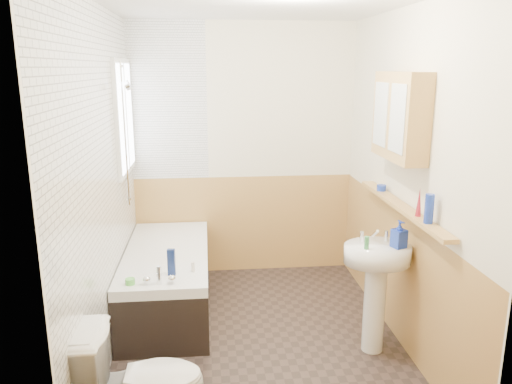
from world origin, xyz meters
TOP-DOWN VIEW (x-y plane):
  - floor at (0.00, 0.00)m, footprint 2.80×2.80m
  - ceiling at (0.00, 0.00)m, footprint 2.80×2.80m
  - wall_back at (0.00, 1.41)m, footprint 2.20×0.02m
  - wall_front at (0.00, -1.41)m, footprint 2.20×0.02m
  - wall_left at (-1.11, 0.00)m, footprint 0.02×2.80m
  - wall_right at (1.11, 0.00)m, footprint 0.02×2.80m
  - wainscot_right at (1.09, 0.00)m, footprint 0.01×2.80m
  - wainscot_back at (0.00, 1.39)m, footprint 2.20×0.01m
  - tile_cladding_left at (-1.09, 0.00)m, footprint 0.01×2.80m
  - tile_return_back at (-0.73, 1.39)m, footprint 0.75×0.01m
  - window at (-1.06, 0.95)m, footprint 0.03×0.79m
  - bathtub at (-0.73, 0.58)m, footprint 0.70×1.58m
  - shower_riser at (-1.04, 0.77)m, footprint 0.11×0.08m
  - toilet at (-0.76, -1.00)m, footprint 0.71×0.40m
  - sink at (0.84, -0.24)m, footprint 0.49×0.39m
  - pine_shelf at (1.04, -0.11)m, footprint 0.10×1.55m
  - medicine_cabinet at (1.01, -0.05)m, footprint 0.17×0.69m
  - foam_can at (1.04, -0.57)m, footprint 0.08×0.08m
  - green_bottle at (1.04, -0.41)m, footprint 0.05×0.05m
  - black_jar at (1.04, 0.31)m, footprint 0.08×0.08m
  - soap_bottle at (0.97, -0.29)m, footprint 0.15×0.21m
  - clear_bottle at (0.73, -0.30)m, footprint 0.04×0.04m
  - blue_gel at (-0.65, 0.05)m, footprint 0.06×0.04m
  - cream_jar at (-0.94, -0.08)m, footprint 0.07×0.07m
  - orange_bottle at (-0.49, 0.10)m, footprint 0.03×0.03m

SIDE VIEW (x-z plane):
  - floor at x=0.00m, z-range 0.00..0.00m
  - bathtub at x=-0.73m, z-range -0.06..0.62m
  - toilet at x=-0.76m, z-range 0.00..0.69m
  - wainscot_right at x=1.09m, z-range 0.00..1.00m
  - wainscot_back at x=0.00m, z-range 0.00..1.00m
  - cream_jar at x=-0.94m, z-range 0.54..0.59m
  - orange_bottle at x=-0.49m, z-range 0.54..0.62m
  - sink at x=0.84m, z-range 0.12..1.06m
  - blue_gel at x=-0.65m, z-range 0.54..0.75m
  - soap_bottle at x=0.97m, z-range 0.83..0.92m
  - clear_bottle at x=0.73m, z-range 0.83..0.92m
  - pine_shelf at x=1.04m, z-range 1.07..1.10m
  - black_jar at x=1.04m, z-range 1.10..1.14m
  - foam_can at x=1.04m, z-range 1.10..1.29m
  - green_bottle at x=1.04m, z-range 1.10..1.29m
  - wall_back at x=0.00m, z-range 0.00..2.50m
  - wall_front at x=0.00m, z-range 0.00..2.50m
  - wall_left at x=-1.11m, z-range 0.00..2.50m
  - wall_right at x=1.11m, z-range 0.00..2.50m
  - tile_cladding_left at x=-1.09m, z-range 0.00..2.50m
  - shower_riser at x=-1.04m, z-range 1.01..2.23m
  - window at x=-1.06m, z-range 1.15..2.15m
  - medicine_cabinet at x=1.01m, z-range 1.42..2.04m
  - tile_return_back at x=-0.73m, z-range 1.00..2.50m
  - ceiling at x=0.00m, z-range 2.50..2.50m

